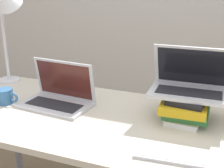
{
  "coord_description": "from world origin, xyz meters",
  "views": [
    {
      "loc": [
        0.54,
        -0.9,
        1.41
      ],
      "look_at": [
        0.04,
        0.38,
        0.92
      ],
      "focal_mm": 50.0,
      "sensor_mm": 36.0,
      "label": 1
    }
  ],
  "objects": [
    {
      "name": "desk_lamp",
      "position": [
        -0.73,
        0.62,
        1.21
      ],
      "size": [
        0.23,
        0.2,
        0.62
      ],
      "color": "white",
      "rests_on": "desk"
    },
    {
      "name": "book_stack",
      "position": [
        0.37,
        0.51,
        0.81
      ],
      "size": [
        0.23,
        0.28,
        0.13
      ],
      "color": "white",
      "rests_on": "desk"
    },
    {
      "name": "desk",
      "position": [
        0.0,
        0.38,
        0.67
      ],
      "size": [
        1.77,
        0.76,
        0.74
      ],
      "color": "beige",
      "rests_on": "ground_plane"
    },
    {
      "name": "laptop_on_books",
      "position": [
        0.38,
        0.53,
        0.92
      ],
      "size": [
        0.37,
        0.24,
        0.22
      ],
      "color": "silver",
      "rests_on": "book_stack"
    },
    {
      "name": "laptop_left",
      "position": [
        -0.29,
        0.44,
        0.79
      ],
      "size": [
        0.38,
        0.25,
        0.23
      ],
      "color": "silver",
      "rests_on": "desk"
    },
    {
      "name": "wireless_keyboard",
      "position": [
        0.38,
        0.15,
        0.75
      ],
      "size": [
        0.3,
        0.13,
        0.01
      ],
      "color": "silver",
      "rests_on": "desk"
    },
    {
      "name": "mug",
      "position": [
        -0.57,
        0.35,
        0.78
      ],
      "size": [
        0.13,
        0.09,
        0.08
      ],
      "color": "teal",
      "rests_on": "desk"
    }
  ]
}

